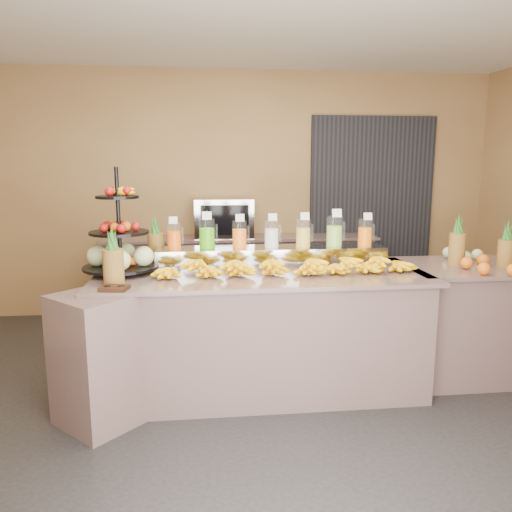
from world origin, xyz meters
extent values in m
plane|color=black|center=(0.00, 0.00, 0.00)|extent=(6.00, 6.00, 0.00)
cube|color=olive|center=(0.00, 2.51, 1.40)|extent=(6.00, 0.02, 2.80)
cube|color=black|center=(1.60, 2.46, 1.20)|extent=(1.50, 0.06, 2.20)
cube|color=#A17774|center=(0.00, 0.30, 0.45)|extent=(2.40, 0.90, 0.90)
cube|color=#A17774|center=(0.00, 0.30, 0.92)|extent=(2.50, 1.00, 0.03)
cube|color=#A17774|center=(-1.15, -0.10, 0.45)|extent=(0.71, 0.71, 0.90)
cube|color=#A17774|center=(1.70, 0.40, 0.45)|extent=(1.00, 0.80, 0.90)
cube|color=#A17774|center=(1.70, 0.40, 0.92)|extent=(1.08, 0.88, 0.03)
cube|color=#A17774|center=(0.00, 2.25, 0.45)|extent=(3.00, 0.50, 0.90)
cube|color=#A17774|center=(0.00, 2.25, 0.92)|extent=(3.10, 0.55, 0.03)
cube|color=gray|center=(0.11, 0.58, 1.01)|extent=(1.85, 0.30, 0.15)
cylinder|color=silver|center=(-0.67, 0.58, 1.18)|extent=(0.11, 0.11, 0.21)
cylinder|color=#FD5700|center=(-0.67, 0.58, 1.15)|extent=(0.10, 0.10, 0.14)
cylinder|color=gray|center=(-0.68, 0.59, 1.23)|extent=(0.01, 0.01, 0.24)
cube|color=white|center=(-0.67, 0.53, 1.31)|extent=(0.07, 0.02, 0.06)
cylinder|color=silver|center=(-0.41, 0.58, 1.20)|extent=(0.13, 0.13, 0.23)
cylinder|color=#3AB002|center=(-0.41, 0.58, 1.16)|extent=(0.12, 0.12, 0.16)
cylinder|color=gray|center=(-0.42, 0.59, 1.25)|extent=(0.01, 0.01, 0.28)
cube|color=white|center=(-0.41, 0.52, 1.35)|extent=(0.07, 0.02, 0.06)
cylinder|color=silver|center=(-0.15, 0.58, 1.19)|extent=(0.12, 0.12, 0.22)
cylinder|color=orange|center=(-0.15, 0.58, 1.15)|extent=(0.11, 0.11, 0.15)
cylinder|color=gray|center=(-0.16, 0.59, 1.24)|extent=(0.01, 0.01, 0.26)
cube|color=white|center=(-0.15, 0.53, 1.33)|extent=(0.07, 0.02, 0.06)
cylinder|color=silver|center=(0.11, 0.58, 1.19)|extent=(0.12, 0.12, 0.22)
cylinder|color=silver|center=(0.11, 0.58, 1.15)|extent=(0.11, 0.11, 0.15)
cylinder|color=gray|center=(0.10, 0.59, 1.24)|extent=(0.01, 0.01, 0.26)
cube|color=white|center=(0.11, 0.53, 1.33)|extent=(0.07, 0.02, 0.06)
cylinder|color=silver|center=(0.37, 0.58, 1.19)|extent=(0.12, 0.12, 0.22)
cylinder|color=gold|center=(0.37, 0.58, 1.16)|extent=(0.11, 0.11, 0.15)
cylinder|color=gray|center=(0.36, 0.59, 1.24)|extent=(0.01, 0.01, 0.26)
cube|color=white|center=(0.37, 0.52, 1.33)|extent=(0.07, 0.02, 0.06)
cylinder|color=silver|center=(0.63, 0.58, 1.20)|extent=(0.13, 0.13, 0.24)
cylinder|color=#89BC3E|center=(0.63, 0.58, 1.16)|extent=(0.12, 0.12, 0.17)
cylinder|color=gray|center=(0.62, 0.59, 1.26)|extent=(0.01, 0.01, 0.29)
cube|color=white|center=(0.63, 0.52, 1.36)|extent=(0.08, 0.02, 0.07)
cylinder|color=silver|center=(0.89, 0.58, 1.19)|extent=(0.12, 0.12, 0.22)
cylinder|color=#FB6903|center=(0.89, 0.58, 1.15)|extent=(0.11, 0.11, 0.15)
cylinder|color=gray|center=(0.88, 0.59, 1.24)|extent=(0.01, 0.01, 0.26)
cube|color=white|center=(0.89, 0.53, 1.33)|extent=(0.07, 0.02, 0.06)
ellipsoid|color=#FFB50C|center=(-0.66, 0.25, 0.98)|extent=(0.24, 0.18, 0.10)
ellipsoid|color=#FFB50C|center=(-0.42, 0.25, 0.98)|extent=(0.24, 0.18, 0.10)
ellipsoid|color=#FFB50C|center=(-0.17, 0.25, 0.98)|extent=(0.24, 0.18, 0.10)
ellipsoid|color=#FFB50C|center=(0.07, 0.25, 0.98)|extent=(0.24, 0.18, 0.10)
ellipsoid|color=#FFB50C|center=(0.32, 0.25, 0.98)|extent=(0.24, 0.18, 0.10)
ellipsoid|color=#FFB50C|center=(0.56, 0.25, 0.98)|extent=(0.24, 0.18, 0.10)
ellipsoid|color=#FFB50C|center=(0.81, 0.25, 0.98)|extent=(0.24, 0.18, 0.10)
ellipsoid|color=#FFB50C|center=(1.06, 0.25, 0.98)|extent=(0.24, 0.18, 0.10)
ellipsoid|color=#FFB50C|center=(-0.49, 0.25, 1.05)|extent=(0.20, 0.16, 0.09)
ellipsoid|color=#FFB50C|center=(-0.22, 0.25, 1.05)|extent=(0.20, 0.16, 0.09)
ellipsoid|color=#FFB50C|center=(0.06, 0.25, 1.05)|extent=(0.20, 0.16, 0.09)
ellipsoid|color=#FFB50C|center=(0.33, 0.25, 1.05)|extent=(0.20, 0.16, 0.09)
ellipsoid|color=#FFB50C|center=(0.61, 0.25, 1.05)|extent=(0.20, 0.16, 0.09)
ellipsoid|color=#FFB50C|center=(0.88, 0.25, 1.05)|extent=(0.20, 0.16, 0.09)
cylinder|color=black|center=(-1.06, 0.42, 1.33)|extent=(0.03, 0.03, 0.79)
cylinder|color=black|center=(-1.06, 0.42, 0.97)|extent=(0.61, 0.61, 0.02)
cylinder|color=black|center=(-1.06, 0.42, 1.24)|extent=(0.48, 0.48, 0.02)
cylinder|color=black|center=(-1.06, 0.42, 1.50)|extent=(0.34, 0.34, 0.02)
sphere|color=#C4CF8E|center=(-0.89, 0.42, 1.06)|extent=(0.15, 0.15, 0.15)
sphere|color=maroon|center=(-0.94, 0.42, 1.28)|extent=(0.07, 0.07, 0.07)
sphere|color=orange|center=(-1.15, 0.42, 1.02)|extent=(0.08, 0.08, 0.08)
cube|color=black|center=(-1.03, -0.12, 0.94)|extent=(0.20, 0.17, 0.03)
cylinder|color=brown|center=(-1.06, 0.06, 1.05)|extent=(0.14, 0.14, 0.24)
cone|color=#244E1A|center=(-1.06, 0.06, 1.25)|extent=(0.07, 0.07, 0.16)
cylinder|color=brown|center=(-0.83, 0.79, 1.05)|extent=(0.13, 0.13, 0.25)
cone|color=#244E1A|center=(-0.83, 0.79, 1.26)|extent=(0.07, 0.07, 0.16)
cylinder|color=brown|center=(1.62, 0.42, 1.06)|extent=(0.14, 0.14, 0.26)
cylinder|color=brown|center=(1.98, 0.32, 1.04)|extent=(0.13, 0.13, 0.22)
ellipsoid|color=orange|center=(1.78, 0.15, 0.98)|extent=(0.39, 0.26, 0.10)
cube|color=gray|center=(-0.19, 2.25, 1.15)|extent=(0.66, 0.46, 0.43)
camera|label=1|loc=(-0.46, -3.37, 1.74)|focal=35.00mm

